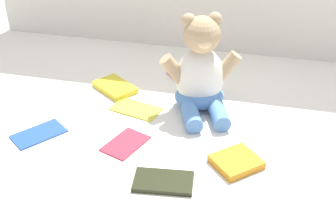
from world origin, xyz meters
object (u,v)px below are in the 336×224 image
at_px(teddy_bear, 201,75).
at_px(book_case_3, 163,182).
at_px(book_case_0, 115,87).
at_px(book_case_1, 39,133).
at_px(book_case_7, 183,76).
at_px(book_case_5, 136,108).
at_px(book_case_4, 236,162).
at_px(book_case_6, 126,143).

relative_size(teddy_bear, book_case_3, 2.04).
bearing_deg(book_case_0, book_case_1, 12.23).
xyz_separation_m(teddy_bear, book_case_3, (-0.02, -0.34, -0.10)).
distance_m(teddy_bear, book_case_1, 0.46).
bearing_deg(book_case_7, book_case_5, -155.00).
xyz_separation_m(book_case_4, book_case_6, (-0.28, 0.02, -0.01)).
height_order(teddy_bear, book_case_3, teddy_bear).
distance_m(book_case_4, book_case_5, 0.35).
xyz_separation_m(book_case_1, book_case_6, (0.23, 0.01, -0.00)).
distance_m(book_case_0, book_case_6, 0.28).
height_order(book_case_4, book_case_5, book_case_4).
relative_size(book_case_1, book_case_3, 0.99).
bearing_deg(book_case_5, book_case_6, -158.33).
xyz_separation_m(book_case_4, book_case_7, (-0.21, 0.40, -0.00)).
bearing_deg(book_case_5, book_case_1, 143.65).
relative_size(book_case_6, book_case_7, 1.25).
height_order(book_case_1, book_case_3, book_case_3).
bearing_deg(book_case_6, book_case_5, -62.19).
bearing_deg(book_case_6, book_case_4, -163.22).
bearing_deg(book_case_4, book_case_5, -163.82).
bearing_deg(book_case_5, book_case_0, 59.27).
distance_m(book_case_5, book_case_7, 0.23).
relative_size(teddy_bear, book_case_0, 2.15).
distance_m(book_case_1, book_case_6, 0.23).
distance_m(teddy_bear, book_case_3, 0.36).
height_order(book_case_1, book_case_4, book_case_4).
bearing_deg(book_case_6, teddy_bear, -103.53).
height_order(book_case_5, book_case_7, book_case_7).
distance_m(book_case_0, book_case_1, 0.29).
distance_m(teddy_bear, book_case_6, 0.28).
xyz_separation_m(book_case_3, book_case_5, (-0.15, 0.28, -0.00)).
xyz_separation_m(book_case_1, book_case_7, (0.30, 0.39, 0.00)).
bearing_deg(book_case_3, book_case_0, -153.95).
height_order(book_case_4, book_case_7, book_case_4).
xyz_separation_m(book_case_1, book_case_4, (0.51, -0.01, 0.01)).
bearing_deg(book_case_5, book_case_7, -8.36).
height_order(book_case_0, book_case_4, book_case_4).
height_order(book_case_3, book_case_5, book_case_3).
relative_size(book_case_0, book_case_1, 0.96).
bearing_deg(book_case_4, teddy_bear, 165.59).
height_order(book_case_4, book_case_6, book_case_4).
relative_size(book_case_5, book_case_6, 1.16).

